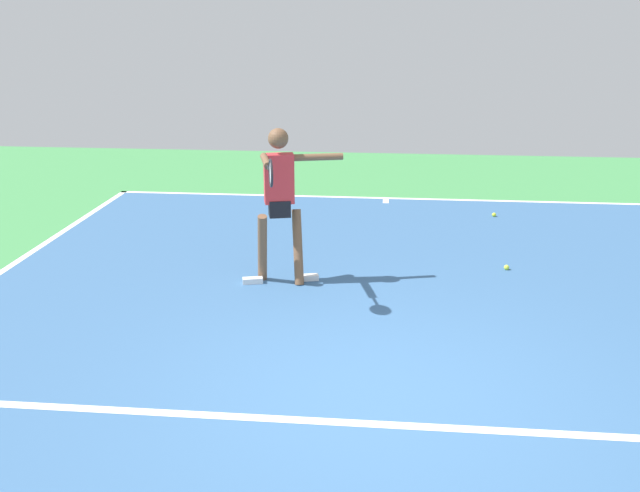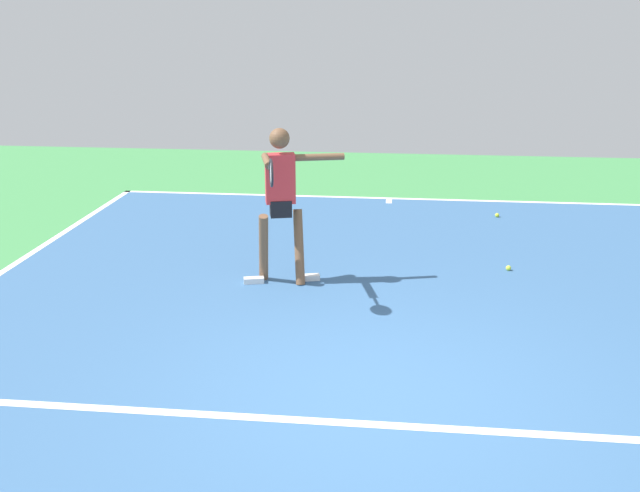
% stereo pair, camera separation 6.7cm
% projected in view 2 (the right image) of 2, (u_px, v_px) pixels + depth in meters
% --- Properties ---
extents(ground_plane, '(22.45, 22.45, 0.00)m').
position_uv_depth(ground_plane, '(375.00, 398.00, 6.02)').
color(ground_plane, '#428E4C').
extents(court_surface, '(9.61, 13.94, 0.00)m').
position_uv_depth(court_surface, '(375.00, 398.00, 6.02)').
color(court_surface, '#38608E').
rests_on(court_surface, ground_plane).
extents(court_line_baseline_near, '(9.61, 0.10, 0.01)m').
position_uv_depth(court_line_baseline_near, '(389.00, 198.00, 12.56)').
color(court_line_baseline_near, white).
rests_on(court_line_baseline_near, ground_plane).
extents(court_line_service, '(7.20, 0.10, 0.01)m').
position_uv_depth(court_line_service, '(373.00, 424.00, 5.63)').
color(court_line_service, white).
rests_on(court_line_service, ground_plane).
extents(court_line_centre_mark, '(0.10, 0.30, 0.01)m').
position_uv_depth(court_line_centre_mark, '(389.00, 201.00, 12.37)').
color(court_line_centre_mark, white).
rests_on(court_line_centre_mark, ground_plane).
extents(tennis_player, '(1.19, 1.33, 1.87)m').
position_uv_depth(tennis_player, '(281.00, 195.00, 8.28)').
color(tennis_player, brown).
rests_on(tennis_player, ground_plane).
extents(tennis_ball_centre_court, '(0.07, 0.07, 0.07)m').
position_uv_depth(tennis_ball_centre_court, '(497.00, 215.00, 11.39)').
color(tennis_ball_centre_court, '#CCE033').
rests_on(tennis_ball_centre_court, ground_plane).
extents(tennis_ball_by_baseline, '(0.07, 0.07, 0.07)m').
position_uv_depth(tennis_ball_by_baseline, '(508.00, 268.00, 9.02)').
color(tennis_ball_by_baseline, '#C6E53D').
rests_on(tennis_ball_by_baseline, ground_plane).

